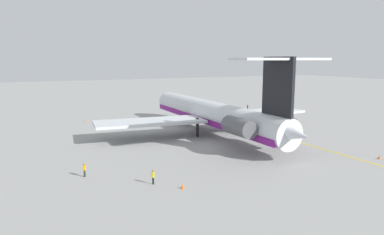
% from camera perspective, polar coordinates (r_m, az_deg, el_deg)
% --- Properties ---
extents(ground, '(370.61, 370.61, 0.00)m').
position_cam_1_polar(ground, '(67.90, 11.53, -2.42)').
color(ground, gray).
extents(main_jetliner, '(48.24, 42.98, 14.08)m').
position_cam_1_polar(main_jetliner, '(64.09, 3.76, 0.54)').
color(main_jetliner, silver).
rests_on(main_jetliner, ground).
extents(ground_crew_near_nose, '(0.39, 0.27, 1.69)m').
position_cam_1_polar(ground_crew_near_nose, '(39.60, -6.34, -9.27)').
color(ground_crew_near_nose, black).
rests_on(ground_crew_near_nose, ground).
extents(ground_crew_near_tail, '(0.27, 0.38, 1.70)m').
position_cam_1_polar(ground_crew_near_tail, '(43.65, -17.08, -7.85)').
color(ground_crew_near_tail, black).
rests_on(ground_crew_near_tail, ground).
extents(ground_crew_portside, '(0.44, 0.28, 1.73)m').
position_cam_1_polar(ground_crew_portside, '(95.36, 9.03, 1.71)').
color(ground_crew_portside, black).
rests_on(ground_crew_portside, ground).
extents(safety_cone_nose, '(0.40, 0.40, 0.55)m').
position_cam_1_polar(safety_cone_nose, '(55.70, 28.13, -5.68)').
color(safety_cone_nose, '#EA590F').
rests_on(safety_cone_nose, ground).
extents(safety_cone_wingtip, '(0.40, 0.40, 0.55)m').
position_cam_1_polar(safety_cone_wingtip, '(81.76, -16.89, -0.44)').
color(safety_cone_wingtip, '#EA590F').
rests_on(safety_cone_wingtip, ground).
extents(safety_cone_tail, '(0.40, 0.40, 0.55)m').
position_cam_1_polar(safety_cone_tail, '(38.41, -1.54, -11.08)').
color(safety_cone_tail, '#EA590F').
rests_on(safety_cone_tail, ground).
extents(taxiway_centreline, '(77.41, 2.75, 0.01)m').
position_cam_1_polar(taxiway_centreline, '(70.89, 9.86, -1.86)').
color(taxiway_centreline, gold).
rests_on(taxiway_centreline, ground).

